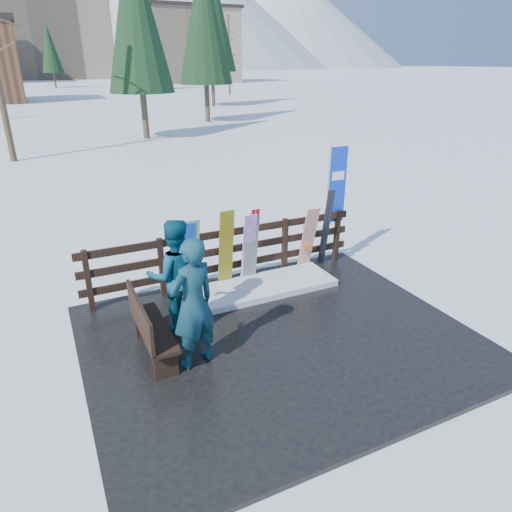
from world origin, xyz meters
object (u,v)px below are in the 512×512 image
snowboard_1 (191,257)px  bench (148,326)px  rental_flag (335,190)px  snowboard_0 (188,259)px  snowboard_2 (226,250)px  snowboard_5 (308,239)px  snowboard_4 (251,250)px  snowboard_3 (249,249)px  person_back (176,276)px  person_front (193,304)px

snowboard_1 → bench: bearing=-126.6°
rental_flag → snowboard_0: bearing=-175.4°
rental_flag → snowboard_2: bearing=-174.1°
snowboard_0 → snowboard_5: size_ratio=1.07×
snowboard_4 → snowboard_0: bearing=180.0°
snowboard_3 → person_back: (-1.74, -1.00, 0.21)m
snowboard_0 → snowboard_4: 1.27m
bench → rental_flag: size_ratio=0.58×
snowboard_4 → person_front: person_front is taller
snowboard_3 → snowboard_0: bearing=180.0°
snowboard_5 → rental_flag: bearing=19.1°
person_front → person_back: person_front is taller
snowboard_1 → snowboard_4: bearing=0.0°
bench → snowboard_3: snowboard_3 is taller
rental_flag → snowboard_4: bearing=-172.6°
person_front → snowboard_3: bearing=-149.7°
snowboard_4 → snowboard_1: bearing=180.0°
snowboard_2 → snowboard_1: bearing=180.0°
rental_flag → person_back: (-3.87, -1.27, -0.66)m
bench → snowboard_4: 2.88m
snowboard_1 → person_back: (-0.57, -1.00, 0.17)m
person_front → snowboard_5: bearing=-165.4°
snowboard_2 → person_back: bearing=-141.7°
snowboard_2 → person_back: 1.62m
snowboard_2 → rental_flag: size_ratio=0.62×
bench → snowboard_2: (1.88, 1.59, 0.29)m
snowboard_0 → rental_flag: size_ratio=0.60×
snowboard_1 → person_back: size_ratio=0.84×
snowboard_2 → rental_flag: (2.60, 0.27, 0.80)m
bench → snowboard_1: size_ratio=0.94×
bench → snowboard_5: size_ratio=1.04×
rental_flag → person_back: 4.13m
snowboard_3 → person_back: bearing=-150.1°
snowboard_4 → snowboard_5: bearing=0.0°
snowboard_3 → snowboard_5: (1.35, 0.00, -0.03)m
bench → person_back: (0.61, 0.59, 0.43)m
snowboard_5 → person_front: bearing=-146.9°
snowboard_0 → snowboard_2: size_ratio=0.95×
rental_flag → person_back: rental_flag is taller
rental_flag → person_front: bearing=-149.4°
snowboard_4 → snowboard_5: 1.31m
snowboard_1 → snowboard_2: bearing=0.0°
snowboard_1 → person_front: 2.16m
snowboard_1 → person_back: 1.16m
bench → snowboard_5: 4.04m
snowboard_1 → person_front: bearing=-106.8°
bench → person_back: person_back is taller
snowboard_0 → snowboard_5: (2.58, 0.00, -0.05)m
snowboard_1 → snowboard_2: size_ratio=0.98×
person_front → snowboard_4: bearing=-150.3°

